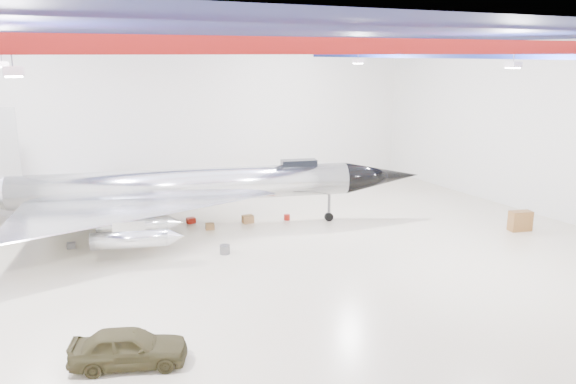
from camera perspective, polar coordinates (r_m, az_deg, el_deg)
floor at (r=28.06m, az=-3.45°, el=-7.39°), size 40.00×40.00×0.00m
wall_back at (r=40.58m, az=-12.40°, el=6.98°), size 40.00×0.00×40.00m
wall_right at (r=39.13m, az=24.32°, el=5.83°), size 0.00×30.00×30.00m
ceiling at (r=26.15m, az=-3.82°, el=15.68°), size 40.00×40.00×0.00m
ceiling_structure at (r=26.14m, az=-3.79°, el=14.20°), size 39.50×29.50×1.08m
jet_aircraft at (r=33.25m, az=-10.42°, el=0.19°), size 26.51×19.13×7.39m
jeep at (r=20.12m, az=-15.87°, el=-14.93°), size 4.15×2.81×1.31m
desk at (r=35.76m, az=22.52°, el=-2.73°), size 1.42×0.96×1.18m
crate_ply at (r=31.66m, az=-13.97°, el=-4.93°), size 0.59×0.52×0.36m
toolbox_red at (r=35.06m, az=-9.83°, el=-2.87°), size 0.53×0.44×0.35m
engine_drum at (r=29.58m, az=-6.43°, el=-5.82°), size 0.58×0.58×0.48m
parts_bin at (r=34.73m, az=-4.10°, el=-2.76°), size 0.70×0.58×0.46m
crate_small at (r=32.39m, az=-21.16°, el=-5.09°), size 0.49×0.41×0.31m
tool_chest at (r=35.22m, az=-0.11°, el=-2.58°), size 0.40×0.40×0.35m
oil_barrel at (r=33.70m, az=-7.94°, el=-3.48°), size 0.61×0.54×0.37m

